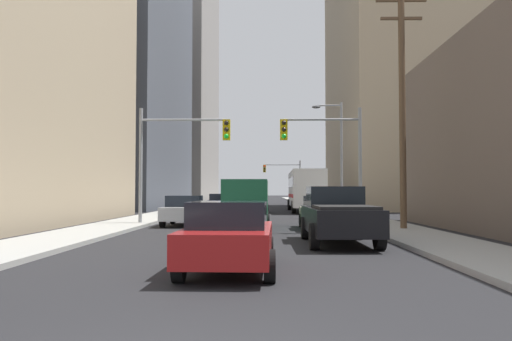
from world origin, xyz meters
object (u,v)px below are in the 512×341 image
at_px(city_bus, 305,189).
at_px(sedan_beige, 322,212).
at_px(sedan_red, 229,236).
at_px(sedan_navy, 219,202).
at_px(sedan_silver, 185,210).
at_px(sedan_white, 256,203).
at_px(cargo_van_green, 247,201).
at_px(traffic_signal_near_left, 180,145).
at_px(traffic_signal_near_right, 325,146).
at_px(pickup_truck_black, 338,215).
at_px(traffic_signal_far_right, 284,174).

relative_size(city_bus, sedan_beige, 2.73).
bearing_deg(sedan_red, sedan_navy, 95.53).
height_order(sedan_red, sedan_silver, same).
relative_size(sedan_red, sedan_white, 1.01).
bearing_deg(cargo_van_green, sedan_navy, 98.94).
height_order(cargo_van_green, traffic_signal_near_left, traffic_signal_near_left).
xyz_separation_m(sedan_red, traffic_signal_near_right, (3.82, 14.90, 3.29)).
relative_size(pickup_truck_black, cargo_van_green, 1.04).
relative_size(sedan_silver, sedan_white, 1.01).
relative_size(cargo_van_green, traffic_signal_far_right, 0.87).
height_order(pickup_truck_black, sedan_silver, pickup_truck_black).
xyz_separation_m(cargo_van_green, sedan_beige, (3.51, -0.96, -0.52)).
height_order(sedan_silver, traffic_signal_near_left, traffic_signal_near_left).
bearing_deg(sedan_silver, sedan_red, -77.38).
xyz_separation_m(sedan_navy, traffic_signal_near_right, (7.02, -18.13, 3.29)).
relative_size(sedan_red, traffic_signal_far_right, 0.71).
bearing_deg(sedan_navy, sedan_silver, -90.28).
distance_m(sedan_red, sedan_beige, 12.93).
bearing_deg(sedan_beige, traffic_signal_near_right, 80.08).
bearing_deg(traffic_signal_near_left, sedan_beige, -19.14).
xyz_separation_m(city_bus, sedan_beige, (-0.76, -19.54, -1.16)).
bearing_deg(sedan_navy, traffic_signal_near_left, -91.21).
xyz_separation_m(cargo_van_green, sedan_silver, (-3.17, 1.25, -0.52)).
relative_size(cargo_van_green, sedan_red, 1.23).
bearing_deg(traffic_signal_far_right, cargo_van_green, -94.25).
distance_m(city_bus, cargo_van_green, 19.07).
xyz_separation_m(pickup_truck_black, sedan_navy, (-6.39, 27.06, -0.16)).
height_order(sedan_silver, traffic_signal_far_right, traffic_signal_far_right).
relative_size(pickup_truck_black, sedan_red, 1.28).
xyz_separation_m(traffic_signal_near_left, traffic_signal_far_right, (6.90, 44.81, 0.02)).
bearing_deg(sedan_white, sedan_navy, 149.23).
relative_size(cargo_van_green, traffic_signal_near_right, 0.87).
relative_size(cargo_van_green, sedan_navy, 1.23).
height_order(sedan_white, traffic_signal_near_left, traffic_signal_near_left).
xyz_separation_m(pickup_truck_black, traffic_signal_near_left, (-6.77, 8.93, 3.15)).
bearing_deg(traffic_signal_near_right, sedan_navy, 111.16).
bearing_deg(city_bus, sedan_navy, 172.14).
xyz_separation_m(pickup_truck_black, sedan_white, (-3.14, 25.13, -0.16)).
height_order(sedan_red, traffic_signal_near_left, traffic_signal_near_left).
bearing_deg(traffic_signal_near_left, cargo_van_green, -22.83).
distance_m(cargo_van_green, sedan_navy, 19.84).
height_order(traffic_signal_near_left, traffic_signal_near_right, same).
distance_m(cargo_van_green, sedan_silver, 3.45).
bearing_deg(cargo_van_green, sedan_white, 89.48).
bearing_deg(traffic_signal_near_right, pickup_truck_black, -94.05).
distance_m(city_bus, sedan_silver, 18.90).
distance_m(traffic_signal_near_left, traffic_signal_far_right, 45.34).
relative_size(pickup_truck_black, traffic_signal_near_left, 0.90).
bearing_deg(sedan_white, sedan_red, -90.09).
distance_m(cargo_van_green, traffic_signal_near_left, 4.69).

